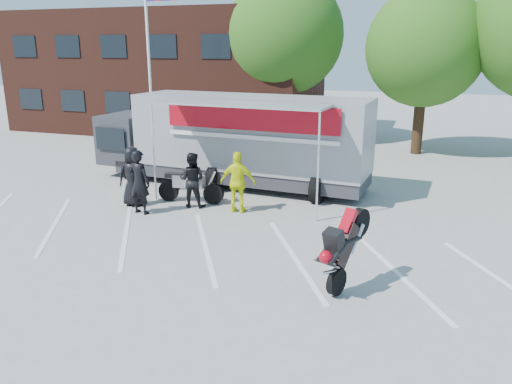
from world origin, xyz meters
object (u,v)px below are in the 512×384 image
Objects in this scene: spectator_leather_c at (192,180)px; transporter_truck at (239,185)px; tree_mid at (425,48)px; spectator_leather_a at (133,176)px; parked_motorcycle at (191,202)px; flagpole at (153,45)px; stunt_bike_rider at (352,285)px; spectator_hivis at (238,182)px; spectator_leather_b at (139,182)px; tree_left at (284,35)px.

transporter_truck is at bearing -106.56° from spectator_leather_c.
tree_mid is 14.88m from spectator_leather_a.
tree_mid is 3.34× the size of parked_motorcycle.
parked_motorcycle is at bearing -52.25° from flagpole.
stunt_bike_rider is 6.98m from spectator_leather_c.
spectator_hivis is (-4.95, -11.18, -3.99)m from tree_mid.
spectator_leather_c is at bearing -120.49° from tree_mid.
spectator_leather_b reaches higher than parked_motorcycle.
flagpole is 8.28m from spectator_leather_a.
tree_left is 1.13× the size of tree_mid.
parked_motorcycle is at bearing -89.01° from tree_left.
spectator_leather_b reaches higher than stunt_bike_rider.
spectator_hivis is (2.05, -12.18, -4.61)m from tree_left.
tree_left is 3.76× the size of parked_motorcycle.
flagpole is 7.37m from tree_left.
spectator_leather_c is (4.69, -6.12, -4.16)m from flagpole.
tree_mid is at bearing -8.13° from tree_left.
stunt_bike_rider is (10.41, -10.04, -5.05)m from flagpole.
flagpole is at bearing 32.45° from parked_motorcycle.
tree_left is at bearing 99.59° from transporter_truck.
transporter_truck reaches higher than stunt_bike_rider.
stunt_bike_rider is (-0.84, -15.04, -4.94)m from tree_mid.
flagpole is at bearing -55.19° from spectator_leather_b.
spectator_hivis is at bearing -44.49° from flagpole.
tree_mid reaches higher than spectator_leather_c.
tree_mid is (7.00, -1.00, -0.62)m from tree_left.
tree_left reaches higher than parked_motorcycle.
spectator_leather_c is (1.85, 0.49, -0.08)m from spectator_leather_a.
spectator_leather_a reaches higher than stunt_bike_rider.
tree_mid is 15.86m from stunt_bike_rider.
tree_mid reaches higher than spectator_hivis.
tree_left is 7.10m from tree_mid.
spectator_hivis reaches higher than spectator_leather_c.
spectator_hivis reaches higher than parked_motorcycle.
transporter_truck is 5.39× the size of stunt_bike_rider.
spectator_leather_b is (0.64, -0.65, 0.03)m from spectator_leather_a.
tree_left reaches higher than flagpole.
spectator_hivis is at bearing -108.59° from parked_motorcycle.
spectator_hivis is (1.85, -0.44, 0.96)m from parked_motorcycle.
spectator_leather_b is 3.01m from spectator_hivis.
spectator_leather_c is (-5.71, 3.92, 0.89)m from stunt_bike_rider.
spectator_leather_c is at bearing 173.75° from spectator_leather_a.
spectator_leather_a is at bearing 113.33° from parked_motorcycle.
stunt_bike_rider is (5.23, -6.83, 0.00)m from transporter_truck.
spectator_leather_b is at bearing -179.98° from stunt_bike_rider.
stunt_bike_rider is 8.36m from spectator_leather_a.
spectator_leather_a is 3.48m from spectator_hivis.
tree_left reaches higher than spectator_hivis.
spectator_leather_c is at bearing -152.36° from parked_motorcycle.
spectator_leather_a is (-8.40, -11.62, -3.98)m from tree_mid.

